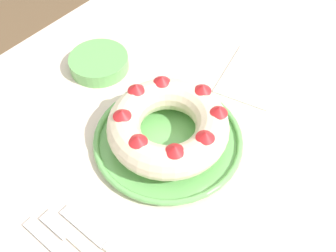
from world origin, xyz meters
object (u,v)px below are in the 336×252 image
Objects in this scene: fork at (81,247)px; side_bowl at (99,63)px; serving_dish at (168,139)px; bundt_cake at (168,125)px; napkin at (253,76)px; cake_knife at (107,246)px.

fork is 0.44m from side_bowl.
serving_dish is 1.36× the size of fork.
serving_dish reaches higher than fork.
bundt_cake reaches higher than serving_dish.
side_bowl reaches higher than serving_dish.
napkin is (0.27, -0.03, -0.05)m from bundt_cake.
bundt_cake is 0.24m from cake_knife.
cake_knife is (-0.23, -0.06, -0.05)m from bundt_cake.
side_bowl is (0.30, 0.32, 0.01)m from cake_knife.
cake_knife is at bearing -177.17° from napkin.
side_bowl reaches higher than napkin.
fork is (-0.26, -0.03, -0.05)m from bundt_cake.
cake_knife reaches higher than napkin.
napkin is (0.27, -0.03, -0.01)m from serving_dish.
serving_dish is 1.66× the size of napkin.
bundt_cake is at bearing 1.48° from fork.
cake_knife is 1.05× the size of napkin.
cake_knife is (0.03, -0.03, 0.00)m from fork.
bundt_cake is 1.07× the size of fork.
bundt_cake is at bearing 0.17° from serving_dish.
serving_dish is at bearing 1.49° from fork.
bundt_cake is at bearing -104.79° from side_bowl.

